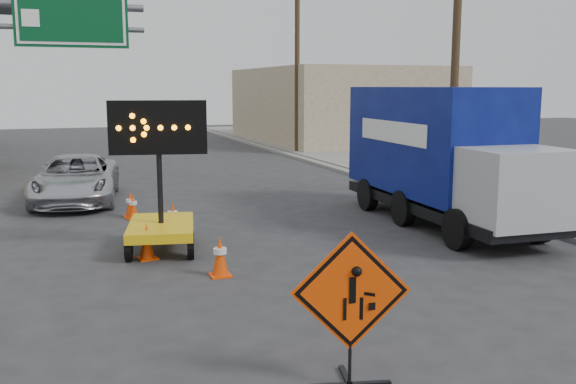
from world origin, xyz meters
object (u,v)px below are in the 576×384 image
box_truck (441,163)px  pickup_truck (76,179)px  arrow_board (161,218)px  construction_sign (351,306)px

box_truck → pickup_truck: bearing=146.3°
arrow_board → pickup_truck: 6.92m
construction_sign → pickup_truck: (-2.61, 13.91, -0.28)m
arrow_board → box_truck: box_truck is taller
construction_sign → pickup_truck: size_ratio=0.37×
pickup_truck → box_truck: bearing=-28.8°
construction_sign → box_truck: 9.69m
arrow_board → box_truck: (7.18, 0.34, 0.87)m
pickup_truck → arrow_board: bearing=-69.8°
pickup_truck → box_truck: size_ratio=0.69×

